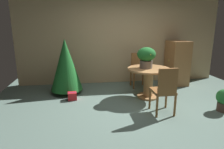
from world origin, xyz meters
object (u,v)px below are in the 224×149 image
Objects in this scene: wooden_chair_near at (165,89)px; gift_box_red at (72,96)px; wooden_cabinet at (177,63)px; flower_vase at (146,56)px; holiday_tree at (66,65)px; round_dining_table at (148,78)px; potted_plant at (224,99)px; wooden_chair_far at (138,68)px.

gift_box_red is (-1.81, 1.04, -0.43)m from wooden_chair_near.
wooden_cabinet is (1.19, 1.92, 0.12)m from wooden_chair_near.
flower_vase is at bearing -2.21° from gift_box_red.
gift_box_red is (0.16, -0.51, -0.65)m from holiday_tree.
round_dining_table reaches higher than gift_box_red.
wooden_chair_near reaches higher than potted_plant.
potted_plant is (3.23, -1.60, -0.49)m from holiday_tree.
wooden_chair_near is 2.06× the size of potted_plant.
gift_box_red is at bearing 160.59° from potted_plant.
holiday_tree is at bearing -173.32° from wooden_cabinet.
wooden_cabinet is at bearing 3.68° from wooden_chair_far.
wooden_chair_far is 1.85m from wooden_chair_near.
wooden_cabinet is (1.19, 0.98, 0.15)m from round_dining_table.
wooden_cabinet reaches higher than potted_plant.
potted_plant is at bearing -26.30° from holiday_tree.
wooden_chair_near is at bearing 177.97° from potted_plant.
wooden_chair_near is (0.07, -0.97, -0.49)m from flower_vase.
wooden_cabinet is at bearing 92.04° from potted_plant.
wooden_chair_far is at bearing 90.00° from round_dining_table.
gift_box_red is 3.18m from wooden_cabinet.
potted_plant reaches higher than gift_box_red.
wooden_chair_near is 2.52m from holiday_tree.
round_dining_table is 1.62m from potted_plant.
flower_vase is 2.01m from holiday_tree.
gift_box_red is at bearing 176.91° from round_dining_table.
holiday_tree reaches higher than potted_plant.
wooden_cabinet reaches higher than gift_box_red.
holiday_tree is (-1.97, 0.61, 0.26)m from round_dining_table.
holiday_tree reaches higher than gift_box_red.
wooden_chair_far is 0.74× the size of wooden_cabinet.
gift_box_red is 0.47× the size of potted_plant.
wooden_chair_near is 4.36× the size of gift_box_red.
round_dining_table is 0.72× the size of holiday_tree.
wooden_chair_far is at bearing -176.32° from wooden_cabinet.
gift_box_red is at bearing 150.17° from wooden_chair_near.
flower_vase reaches higher than wooden_chair_far.
flower_vase reaches higher than gift_box_red.
flower_vase is at bearing -142.92° from wooden_cabinet.
holiday_tree reaches higher than wooden_chair_far.
wooden_cabinet is at bearing 58.17° from wooden_chair_near.
round_dining_table is at bearing -90.00° from wooden_chair_far.
round_dining_table is 0.79× the size of wooden_cabinet.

